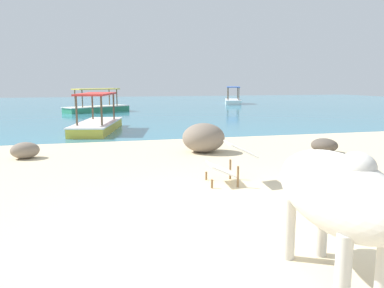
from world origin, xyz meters
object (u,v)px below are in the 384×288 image
deck_chair_near (231,160)px  boat_white (233,100)px  boat_green (97,107)px  cow (338,195)px  boat_yellow (97,123)px

deck_chair_near → boat_white: 23.40m
deck_chair_near → boat_green: (-1.91, 16.33, -0.13)m
cow → deck_chair_near: cow is taller
deck_chair_near → boat_green: boat_green is taller
boat_green → boat_yellow: 8.71m
boat_green → boat_white: bearing=178.5°
cow → deck_chair_near: 3.25m
cow → deck_chair_near: (0.28, 3.21, -0.37)m
cow → boat_white: size_ratio=0.53×
boat_green → boat_yellow: same height
cow → boat_yellow: (-1.73, 10.83, -0.50)m
boat_white → cow: bearing=-0.1°
deck_chair_near → boat_yellow: 7.88m
boat_white → boat_yellow: (-10.22, -14.30, 0.00)m
deck_chair_near → boat_yellow: (-2.01, 7.61, -0.13)m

